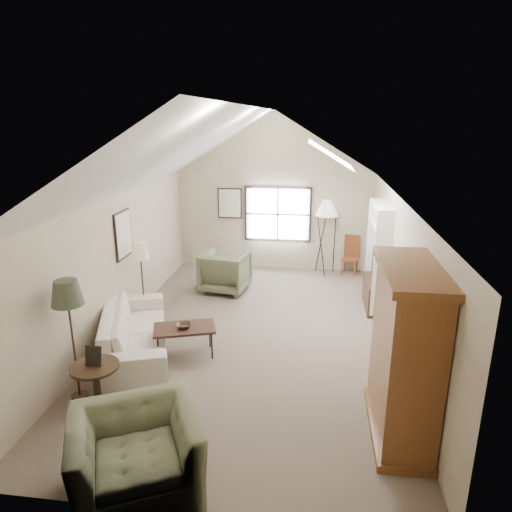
# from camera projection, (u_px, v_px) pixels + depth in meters

# --- Properties ---
(room_shell) EXTENTS (5.01, 8.01, 4.00)m
(room_shell) POSITION_uv_depth(u_px,v_px,m) (253.00, 157.00, 7.43)
(room_shell) COLOR brown
(room_shell) RESTS_ON ground
(window) EXTENTS (1.72, 0.08, 1.42)m
(window) POSITION_uv_depth(u_px,v_px,m) (278.00, 214.00, 11.69)
(window) COLOR black
(window) RESTS_ON room_shell
(skylight) EXTENTS (0.80, 1.20, 0.52)m
(skylight) POSITION_uv_depth(u_px,v_px,m) (332.00, 153.00, 8.12)
(skylight) COLOR white
(skylight) RESTS_ON room_shell
(wall_art) EXTENTS (1.97, 3.71, 0.88)m
(wall_art) POSITION_uv_depth(u_px,v_px,m) (180.00, 218.00, 9.94)
(wall_art) COLOR black
(wall_art) RESTS_ON room_shell
(armoire) EXTENTS (0.60, 1.50, 2.20)m
(armoire) POSITION_uv_depth(u_px,v_px,m) (405.00, 354.00, 5.50)
(armoire) COLOR brown
(armoire) RESTS_ON ground
(tv_alcove) EXTENTS (0.32, 1.30, 2.10)m
(tv_alcove) POSITION_uv_depth(u_px,v_px,m) (378.00, 255.00, 9.26)
(tv_alcove) COLOR white
(tv_alcove) RESTS_ON ground
(media_console) EXTENTS (0.34, 1.18, 0.60)m
(media_console) POSITION_uv_depth(u_px,v_px,m) (374.00, 294.00, 9.51)
(media_console) COLOR #382316
(media_console) RESTS_ON ground
(tv_panel) EXTENTS (0.05, 0.90, 0.55)m
(tv_panel) POSITION_uv_depth(u_px,v_px,m) (376.00, 266.00, 9.33)
(tv_panel) COLOR black
(tv_panel) RESTS_ON media_console
(sofa) EXTENTS (1.84, 2.78, 0.76)m
(sofa) POSITION_uv_depth(u_px,v_px,m) (135.00, 330.00, 7.71)
(sofa) COLOR white
(sofa) RESTS_ON ground
(armchair_near) EXTENTS (1.70, 1.62, 0.86)m
(armchair_near) POSITION_uv_depth(u_px,v_px,m) (136.00, 453.00, 4.83)
(armchair_near) COLOR #626546
(armchair_near) RESTS_ON ground
(armchair_far) EXTENTS (1.14, 1.17, 0.93)m
(armchair_far) POSITION_uv_depth(u_px,v_px,m) (226.00, 271.00, 10.40)
(armchair_far) COLOR #565A3F
(armchair_far) RESTS_ON ground
(coffee_table) EXTENTS (1.12, 0.84, 0.51)m
(coffee_table) POSITION_uv_depth(u_px,v_px,m) (185.00, 341.00, 7.60)
(coffee_table) COLOR #392017
(coffee_table) RESTS_ON ground
(bowl) EXTENTS (0.30, 0.30, 0.06)m
(bowl) POSITION_uv_depth(u_px,v_px,m) (184.00, 326.00, 7.52)
(bowl) COLOR #392217
(bowl) RESTS_ON coffee_table
(side_table) EXTENTS (0.83, 0.83, 0.65)m
(side_table) POSITION_uv_depth(u_px,v_px,m) (97.00, 387.00, 6.20)
(side_table) COLOR #332615
(side_table) RESTS_ON ground
(side_chair) EXTENTS (0.47, 0.47, 0.99)m
(side_chair) POSITION_uv_depth(u_px,v_px,m) (350.00, 255.00, 11.49)
(side_chair) COLOR brown
(side_chair) RESTS_ON ground
(tripod_lamp) EXTENTS (0.62, 0.62, 1.92)m
(tripod_lamp) POSITION_uv_depth(u_px,v_px,m) (326.00, 237.00, 11.43)
(tripod_lamp) COLOR silver
(tripod_lamp) RESTS_ON ground
(dark_lamp) EXTENTS (0.55, 0.55, 1.81)m
(dark_lamp) POSITION_uv_depth(u_px,v_px,m) (73.00, 340.00, 6.27)
(dark_lamp) COLOR #292D20
(dark_lamp) RESTS_ON ground
(tan_lamp) EXTENTS (0.42, 0.42, 1.62)m
(tan_lamp) POSITION_uv_depth(u_px,v_px,m) (142.00, 281.00, 8.76)
(tan_lamp) COLOR tan
(tan_lamp) RESTS_ON ground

